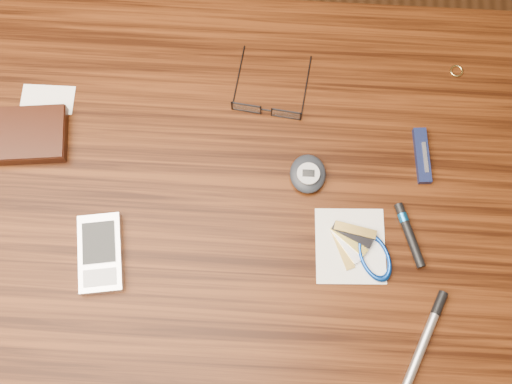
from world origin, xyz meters
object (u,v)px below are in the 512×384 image
(desk, at_px, (230,230))
(notepad_keys, at_px, (362,250))
(pda_phone, at_px, (100,253))
(silver_pen, at_px, (426,336))
(eyeglasses, at_px, (267,107))
(pocket_knife, at_px, (422,156))
(wallet_and_card, at_px, (31,134))
(pedometer, at_px, (308,174))

(desk, xyz_separation_m, notepad_keys, (0.19, -0.04, 0.11))
(pda_phone, distance_m, silver_pen, 0.45)
(eyeglasses, distance_m, notepad_keys, 0.25)
(desk, distance_m, silver_pen, 0.33)
(pocket_knife, bearing_deg, notepad_keys, -120.53)
(pocket_knife, height_order, silver_pen, same)
(pda_phone, distance_m, notepad_keys, 0.36)
(wallet_and_card, distance_m, pedometer, 0.40)
(eyeglasses, xyz_separation_m, pocket_knife, (0.23, -0.06, -0.01))
(pda_phone, height_order, pedometer, pedometer)
(notepad_keys, distance_m, pocket_knife, 0.17)
(pocket_knife, bearing_deg, pda_phone, -159.12)
(notepad_keys, distance_m, silver_pen, 0.14)
(pedometer, bearing_deg, wallet_and_card, 174.59)
(pedometer, bearing_deg, pda_phone, -155.05)
(pda_phone, height_order, pocket_knife, pda_phone)
(eyeglasses, height_order, notepad_keys, eyeglasses)
(desk, bearing_deg, pocket_knife, 19.89)
(wallet_and_card, xyz_separation_m, silver_pen, (0.56, -0.25, -0.00))
(pda_phone, relative_size, pedometer, 1.96)
(pda_phone, bearing_deg, desk, 22.45)
(pedometer, height_order, notepad_keys, pedometer)
(silver_pen, bearing_deg, desk, 150.43)
(silver_pen, bearing_deg, pocket_knife, 89.99)
(wallet_and_card, distance_m, notepad_keys, 0.50)
(pocket_knife, distance_m, silver_pen, 0.25)
(desk, height_order, silver_pen, silver_pen)
(wallet_and_card, height_order, eyeglasses, same)
(pedometer, bearing_deg, notepad_keys, -53.00)
(desk, xyz_separation_m, pedometer, (0.11, 0.06, 0.11))
(wallet_and_card, bearing_deg, notepad_keys, -16.54)
(notepad_keys, bearing_deg, eyeglasses, 124.81)
(wallet_and_card, bearing_deg, silver_pen, -24.19)
(desk, relative_size, pda_phone, 8.66)
(pedometer, xyz_separation_m, pocket_knife, (0.16, 0.04, -0.01))
(desk, distance_m, pda_phone, 0.21)
(pedometer, distance_m, pocket_knife, 0.17)
(wallet_and_card, relative_size, pocket_knife, 1.57)
(desk, xyz_separation_m, pda_phone, (-0.17, -0.07, 0.11))
(wallet_and_card, height_order, pocket_knife, wallet_and_card)
(eyeglasses, relative_size, pedometer, 2.01)
(pedometer, bearing_deg, desk, -151.43)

